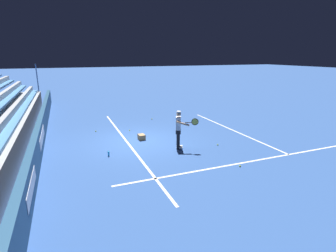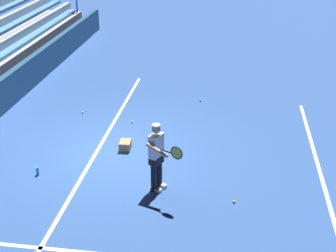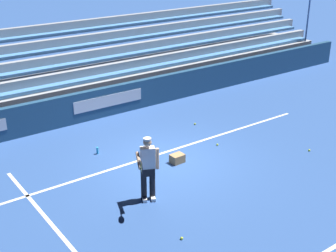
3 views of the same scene
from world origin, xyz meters
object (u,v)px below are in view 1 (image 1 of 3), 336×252
tennis_ball_near_player (152,119)px  water_bottle (109,154)px  tennis_ball_far_left (240,166)px  tennis_player (179,129)px  tennis_ball_stray_back (218,145)px  tennis_ball_toward_net (96,131)px  tennis_ball_on_baseline (130,130)px  ball_box_cardboard (142,137)px

tennis_ball_near_player → water_bottle: (5.46, -3.72, 0.08)m
tennis_ball_far_left → tennis_player: bearing=-154.2°
tennis_player → tennis_ball_stray_back: 2.07m
water_bottle → tennis_ball_toward_net: bearing=-179.2°
tennis_ball_stray_back → tennis_ball_far_left: bearing=-12.5°
tennis_player → tennis_ball_stray_back: size_ratio=25.98×
tennis_player → tennis_ball_on_baseline: bearing=-158.7°
tennis_ball_on_baseline → tennis_ball_far_left: bearing=23.2°
tennis_player → tennis_ball_toward_net: (-4.10, -3.17, -0.86)m
tennis_ball_far_left → tennis_ball_stray_back: (-2.40, 0.53, 0.00)m
tennis_ball_on_baseline → tennis_ball_far_left: (6.33, 2.72, 0.00)m
tennis_ball_far_left → ball_box_cardboard: bearing=-151.1°
tennis_player → tennis_ball_on_baseline: tennis_player is taller
ball_box_cardboard → tennis_ball_stray_back: (2.17, 3.07, -0.10)m
tennis_ball_toward_net → water_bottle: bearing=0.8°
tennis_ball_toward_net → tennis_ball_far_left: (6.84, 4.49, 0.00)m
tennis_ball_on_baseline → tennis_ball_toward_net: bearing=-105.9°
tennis_ball_toward_net → tennis_ball_far_left: bearing=33.3°
tennis_ball_far_left → tennis_ball_stray_back: 2.46m
tennis_ball_toward_net → tennis_ball_on_baseline: (0.51, 1.77, 0.00)m
tennis_ball_stray_back → tennis_player: bearing=-100.2°
tennis_ball_near_player → tennis_ball_stray_back: same height
tennis_player → tennis_ball_on_baseline: size_ratio=25.98×
tennis_ball_toward_net → tennis_ball_stray_back: 6.70m
tennis_player → tennis_ball_far_left: tennis_player is taller
water_bottle → tennis_ball_far_left: bearing=56.6°
ball_box_cardboard → tennis_ball_toward_net: ball_box_cardboard is taller
ball_box_cardboard → tennis_ball_toward_net: size_ratio=6.06×
tennis_ball_on_baseline → tennis_ball_near_player: bearing=135.8°
tennis_player → ball_box_cardboard: 2.33m
ball_box_cardboard → tennis_player: bearing=33.4°
ball_box_cardboard → tennis_ball_toward_net: bearing=-139.1°
tennis_ball_toward_net → tennis_ball_stray_back: (4.43, 5.03, 0.00)m
tennis_ball_stray_back → water_bottle: 5.00m
tennis_player → tennis_ball_near_player: size_ratio=25.98×
tennis_ball_toward_net → tennis_ball_near_player: bearing=112.3°
tennis_ball_toward_net → tennis_ball_on_baseline: 1.85m
ball_box_cardboard → tennis_ball_on_baseline: (-1.75, -0.19, -0.10)m
water_bottle → tennis_player: bearing=86.5°
tennis_ball_near_player → tennis_ball_toward_net: bearing=-67.7°
tennis_player → tennis_ball_stray_back: (0.33, 1.85, -0.86)m
tennis_ball_toward_net → tennis_ball_far_left: size_ratio=1.00×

